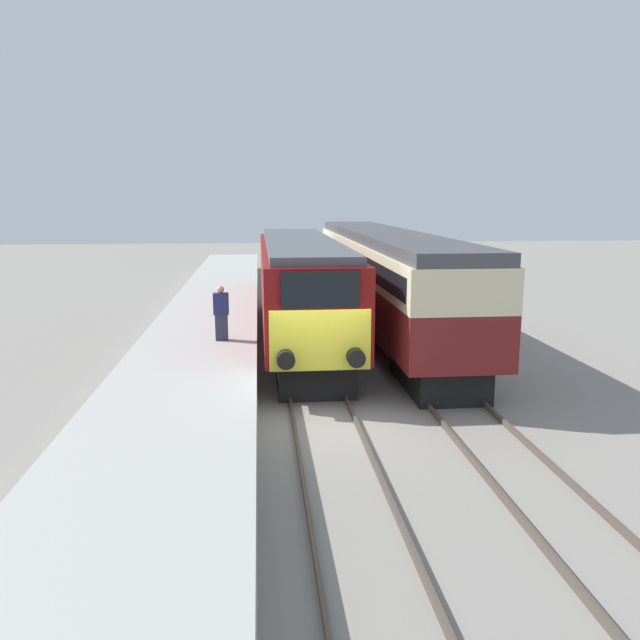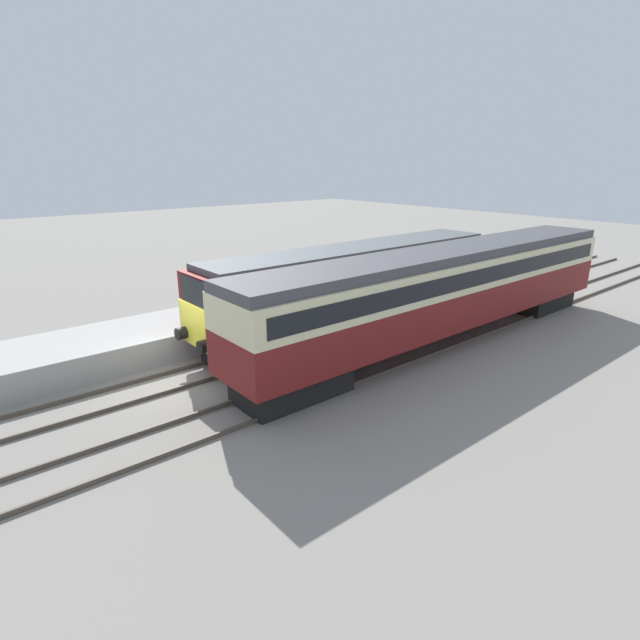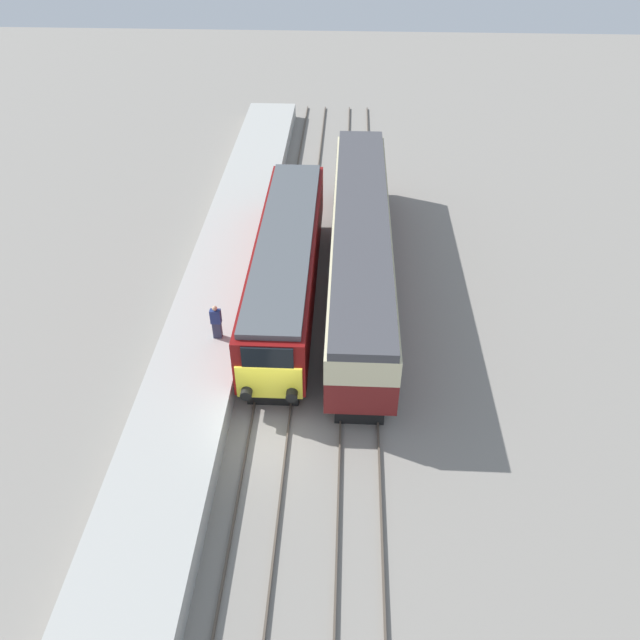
% 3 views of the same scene
% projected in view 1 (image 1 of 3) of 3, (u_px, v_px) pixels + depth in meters
% --- Properties ---
extents(ground_plane, '(120.00, 120.00, 0.00)m').
position_uv_depth(ground_plane, '(324.00, 423.00, 14.53)').
color(ground_plane, gray).
extents(platform_left, '(3.50, 50.00, 1.04)m').
position_uv_depth(platform_left, '(207.00, 332.00, 21.92)').
color(platform_left, '#A8A8A3').
rests_on(platform_left, ground_plane).
extents(rails_near_track, '(1.51, 60.00, 0.14)m').
position_uv_depth(rails_near_track, '(308.00, 364.00, 19.40)').
color(rails_near_track, '#4C4238').
rests_on(rails_near_track, ground_plane).
extents(rails_far_track, '(1.50, 60.00, 0.14)m').
position_uv_depth(rails_far_track, '(415.00, 361.00, 19.72)').
color(rails_far_track, '#4C4238').
rests_on(rails_far_track, ground_plane).
extents(locomotive, '(2.70, 15.45, 3.74)m').
position_uv_depth(locomotive, '(300.00, 284.00, 22.42)').
color(locomotive, black).
rests_on(locomotive, ground_plane).
extents(passenger_carriage, '(2.75, 19.96, 3.89)m').
position_uv_depth(passenger_carriage, '(383.00, 270.00, 24.42)').
color(passenger_carriage, black).
rests_on(passenger_carriage, ground_plane).
extents(person_on_platform, '(0.44, 0.26, 1.61)m').
position_uv_depth(person_on_platform, '(221.00, 313.00, 18.22)').
color(person_on_platform, '#2D334C').
rests_on(person_on_platform, platform_left).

